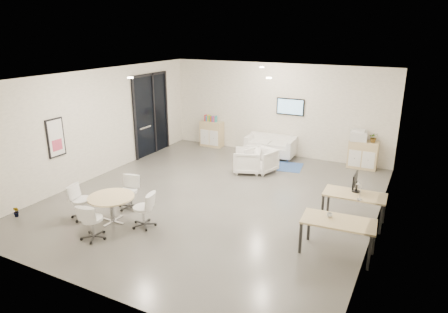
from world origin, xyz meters
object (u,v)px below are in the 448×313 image
Objects in this scene: armchair_right at (261,159)px; round_table at (111,200)px; armchair_left at (247,160)px; desk_rear at (355,197)px; loveseat at (271,147)px; sideboard_right at (363,155)px; desk_front at (338,224)px; sideboard_left at (212,134)px.

armchair_right is 5.10m from round_table.
armchair_left is 4.74m from round_table.
armchair_left is at bearing 148.80° from desk_rear.
loveseat reaches higher than round_table.
sideboard_right is 8.01m from round_table.
loveseat reaches higher than desk_front.
desk_rear is (3.20, -2.23, 0.23)m from armchair_right.
armchair_left is at bearing -129.33° from armchair_right.
desk_front is 5.04m from round_table.
armchair_right is (0.38, 0.25, 0.00)m from armchair_left.
armchair_left is at bearing -40.72° from sideboard_left.
desk_front is (0.41, -5.61, 0.21)m from sideboard_right.
armchair_right reaches higher than desk_rear.
armchair_right is at bearing 103.23° from armchair_left.
armchair_left is 0.45m from armchair_right.
armchair_right reaches higher than round_table.
round_table is at bearing -173.39° from desk_front.
round_table is (1.01, -6.60, 0.08)m from sideboard_left.
sideboard_right is 0.85× the size of round_table.
sideboard_left is 3.17m from armchair_left.
sideboard_left is at bearing 131.94° from desk_front.
sideboard_right reaches higher than loveseat.
round_table is at bearing -155.12° from desk_rear.
sideboard_left reaches higher than round_table.
armchair_right is 3.91m from desk_rear.
sideboard_right is at bearing 50.66° from armchair_right.
armchair_left is (2.40, -2.07, -0.07)m from sideboard_left.
armchair_left is at bearing -94.35° from loveseat.
armchair_left is 5.01m from desk_front.
sideboard_right is 1.10× the size of armchair_right.
armchair_right reaches higher than desk_front.
loveseat is 1.67m from armchair_right.
loveseat is 5.24m from desk_rear.
desk_front is 1.38× the size of round_table.
desk_front is at bearing -32.82° from armchair_right.
loveseat is 1.18× the size of desk_front.
armchair_right reaches higher than loveseat.
sideboard_right is 0.52× the size of loveseat.
desk_rear is 0.96× the size of desk_front.
desk_rear is at bearing -17.62° from armchair_right.
armchair_left reaches higher than desk_rear.
desk_rear is 1.55m from desk_front.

